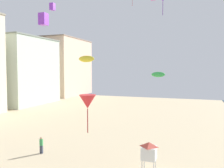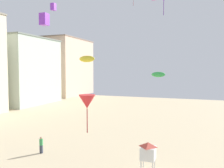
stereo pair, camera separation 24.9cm
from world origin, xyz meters
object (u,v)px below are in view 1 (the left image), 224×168
kite_flyer (41,144)px  kite_green_parafoil (158,74)px  kite_red_delta_2 (88,102)px  kite_purple_box (43,19)px  lifeguard_stand (149,151)px  kite_yellow_parafoil (86,59)px  kite_purple_box_3 (52,7)px

kite_flyer → kite_green_parafoil: kite_green_parafoil is taller
kite_red_delta_2 → kite_purple_box: bearing=138.8°
lifeguard_stand → kite_red_delta_2: size_ratio=0.73×
lifeguard_stand → kite_yellow_parafoil: 17.74m
kite_flyer → kite_purple_box_3: kite_purple_box_3 is taller
kite_purple_box_3 → kite_purple_box: bearing=-74.4°
kite_yellow_parafoil → kite_red_delta_2: bearing=-63.8°
kite_purple_box_3 → kite_green_parafoil: bearing=-22.1°
kite_purple_box → kite_purple_box_3: kite_purple_box_3 is taller
lifeguard_stand → kite_green_parafoil: kite_green_parafoil is taller
kite_red_delta_2 → kite_green_parafoil: 9.27m
kite_red_delta_2 → kite_green_parafoil: (5.22, 7.29, 2.36)m
kite_green_parafoil → kite_yellow_parafoil: kite_yellow_parafoil is taller
lifeguard_stand → kite_purple_box_3: kite_purple_box_3 is taller
lifeguard_stand → kite_yellow_parafoil: size_ratio=1.10×
lifeguard_stand → kite_purple_box: (-18.13, 11.97, 13.82)m
kite_purple_box → kite_yellow_parafoil: (7.19, -0.40, -5.99)m
kite_flyer → lifeguard_stand: size_ratio=0.64×
lifeguard_stand → kite_yellow_parafoil: (-10.93, 11.57, 7.83)m
lifeguard_stand → kite_red_delta_2: bearing=164.2°
kite_flyer → kite_green_parafoil: 14.29m
kite_purple_box → kite_yellow_parafoil: 9.37m
kite_green_parafoil → kite_yellow_parafoil: (-10.32, 3.07, 2.02)m
lifeguard_stand → kite_purple_box_3: 30.17m
lifeguard_stand → kite_red_delta_2: (-5.84, 1.21, 3.45)m
kite_green_parafoil → kite_purple_box_3: kite_purple_box_3 is taller
kite_purple_box → kite_green_parafoil: kite_purple_box is taller
lifeguard_stand → kite_purple_box_3: bearing=136.1°
kite_red_delta_2 → kite_yellow_parafoil: (-5.09, 10.36, 4.38)m
kite_green_parafoil → kite_flyer: bearing=-143.6°
kite_purple_box_3 → kite_yellow_parafoil: size_ratio=0.50×
lifeguard_stand → kite_red_delta_2: 6.89m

